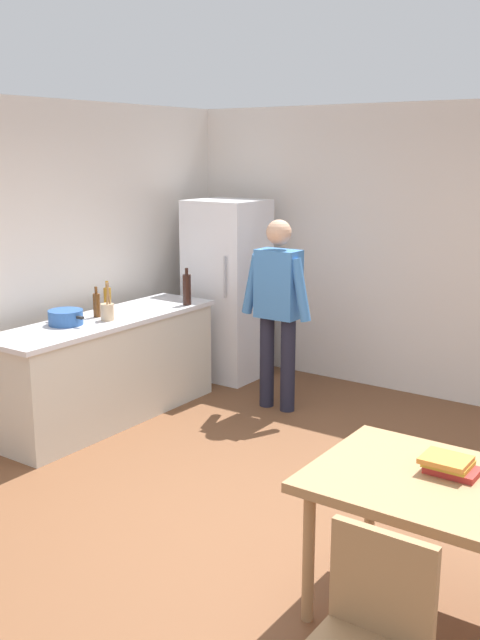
{
  "coord_description": "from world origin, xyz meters",
  "views": [
    {
      "loc": [
        2.36,
        -3.46,
        2.28
      ],
      "look_at": [
        -0.77,
        1.02,
        1.0
      ],
      "focal_mm": 40.9,
      "sensor_mm": 36.0,
      "label": 1
    }
  ],
  "objects_px": {
    "utensil_jar": "(107,311)",
    "bottle_beer_brown": "(97,305)",
    "chair": "(368,637)",
    "dining_table": "(458,501)",
    "refrigerator": "(227,290)",
    "bottle_wine_dark": "(187,289)",
    "person": "(278,302)",
    "cooking_pot": "(66,317)",
    "book_stack": "(449,465)",
    "bottle_oil_amber": "(108,300)"
  },
  "relations": [
    {
      "from": "bottle_wine_dark",
      "to": "book_stack",
      "type": "bearing_deg",
      "value": -30.12
    },
    {
      "from": "person",
      "to": "dining_table",
      "type": "relative_size",
      "value": 1.21
    },
    {
      "from": "chair",
      "to": "utensil_jar",
      "type": "distance_m",
      "value": 3.9
    },
    {
      "from": "book_stack",
      "to": "chair",
      "type": "bearing_deg",
      "value": -85.24
    },
    {
      "from": "refrigerator",
      "to": "chair",
      "type": "height_order",
      "value": "refrigerator"
    },
    {
      "from": "person",
      "to": "chair",
      "type": "relative_size",
      "value": 1.87
    },
    {
      "from": "refrigerator",
      "to": "utensil_jar",
      "type": "distance_m",
      "value": 1.67
    },
    {
      "from": "refrigerator",
      "to": "book_stack",
      "type": "height_order",
      "value": "refrigerator"
    },
    {
      "from": "cooking_pot",
      "to": "utensil_jar",
      "type": "bearing_deg",
      "value": 60.9
    },
    {
      "from": "chair",
      "to": "bottle_oil_amber",
      "type": "relative_size",
      "value": 3.25
    },
    {
      "from": "utensil_jar",
      "to": "bottle_oil_amber",
      "type": "bearing_deg",
      "value": 134.48
    },
    {
      "from": "bottle_beer_brown",
      "to": "book_stack",
      "type": "xyz_separation_m",
      "value": [
        3.39,
        -0.97,
        -0.21
      ]
    },
    {
      "from": "dining_table",
      "to": "utensil_jar",
      "type": "height_order",
      "value": "utensil_jar"
    },
    {
      "from": "person",
      "to": "cooking_pot",
      "type": "xyz_separation_m",
      "value": [
        -1.13,
        -1.42,
        -0.02
      ]
    },
    {
      "from": "dining_table",
      "to": "chair",
      "type": "bearing_deg",
      "value": -90.0
    },
    {
      "from": "chair",
      "to": "utensil_jar",
      "type": "bearing_deg",
      "value": 152.11
    },
    {
      "from": "book_stack",
      "to": "bottle_wine_dark",
      "type": "bearing_deg",
      "value": 149.88
    },
    {
      "from": "cooking_pot",
      "to": "book_stack",
      "type": "bearing_deg",
      "value": -10.39
    },
    {
      "from": "dining_table",
      "to": "bottle_oil_amber",
      "type": "distance_m",
      "value": 3.75
    },
    {
      "from": "dining_table",
      "to": "book_stack",
      "type": "distance_m",
      "value": 0.18
    },
    {
      "from": "person",
      "to": "refrigerator",
      "type": "bearing_deg",
      "value": 149.77
    },
    {
      "from": "utensil_jar",
      "to": "bottle_oil_amber",
      "type": "distance_m",
      "value": 0.29
    },
    {
      "from": "refrigerator",
      "to": "bottle_wine_dark",
      "type": "height_order",
      "value": "refrigerator"
    },
    {
      "from": "refrigerator",
      "to": "bottle_oil_amber",
      "type": "relative_size",
      "value": 6.43
    },
    {
      "from": "chair",
      "to": "bottle_oil_amber",
      "type": "height_order",
      "value": "bottle_oil_amber"
    },
    {
      "from": "dining_table",
      "to": "book_stack",
      "type": "height_order",
      "value": "book_stack"
    },
    {
      "from": "chair",
      "to": "dining_table",
      "type": "bearing_deg",
      "value": 93.22
    },
    {
      "from": "refrigerator",
      "to": "bottle_wine_dark",
      "type": "distance_m",
      "value": 0.83
    },
    {
      "from": "book_stack",
      "to": "refrigerator",
      "type": "bearing_deg",
      "value": 141.09
    },
    {
      "from": "chair",
      "to": "bottle_beer_brown",
      "type": "height_order",
      "value": "bottle_beer_brown"
    },
    {
      "from": "person",
      "to": "bottle_wine_dark",
      "type": "height_order",
      "value": "person"
    },
    {
      "from": "refrigerator",
      "to": "book_stack",
      "type": "xyz_separation_m",
      "value": [
        3.21,
        -2.59,
        -0.11
      ]
    },
    {
      "from": "refrigerator",
      "to": "bottle_wine_dark",
      "type": "bearing_deg",
      "value": -80.68
    },
    {
      "from": "chair",
      "to": "person",
      "type": "bearing_deg",
      "value": 130.25
    },
    {
      "from": "person",
      "to": "bottle_wine_dark",
      "type": "distance_m",
      "value": 0.86
    },
    {
      "from": "bottle_wine_dark",
      "to": "refrigerator",
      "type": "bearing_deg",
      "value": 99.32
    },
    {
      "from": "utensil_jar",
      "to": "bottle_beer_brown",
      "type": "relative_size",
      "value": 1.23
    },
    {
      "from": "person",
      "to": "bottle_beer_brown",
      "type": "bearing_deg",
      "value": -136.56
    },
    {
      "from": "dining_table",
      "to": "cooking_pot",
      "type": "bearing_deg",
      "value": 168.15
    },
    {
      "from": "dining_table",
      "to": "bottle_beer_brown",
      "type": "bearing_deg",
      "value": 162.86
    },
    {
      "from": "utensil_jar",
      "to": "bottle_beer_brown",
      "type": "xyz_separation_m",
      "value": [
        -0.17,
        0.04,
        0.03
      ]
    },
    {
      "from": "book_stack",
      "to": "utensil_jar",
      "type": "bearing_deg",
      "value": 164.01
    },
    {
      "from": "refrigerator",
      "to": "bottle_beer_brown",
      "type": "relative_size",
      "value": 6.92
    },
    {
      "from": "chair",
      "to": "bottle_wine_dark",
      "type": "bearing_deg",
      "value": 141.12
    },
    {
      "from": "bottle_oil_amber",
      "to": "bottle_wine_dark",
      "type": "bearing_deg",
      "value": 61.48
    },
    {
      "from": "bottle_wine_dark",
      "to": "bottle_beer_brown",
      "type": "bearing_deg",
      "value": -111.03
    },
    {
      "from": "cooking_pot",
      "to": "refrigerator",
      "type": "bearing_deg",
      "value": 84.63
    },
    {
      "from": "utensil_jar",
      "to": "bottle_oil_amber",
      "type": "height_order",
      "value": "utensil_jar"
    },
    {
      "from": "refrigerator",
      "to": "bottle_beer_brown",
      "type": "bearing_deg",
      "value": -96.41
    },
    {
      "from": "bottle_oil_amber",
      "to": "refrigerator",
      "type": "bearing_deg",
      "value": 81.35
    }
  ]
}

